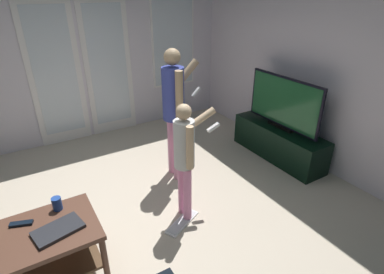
{
  "coord_description": "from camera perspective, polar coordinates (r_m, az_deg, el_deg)",
  "views": [
    {
      "loc": [
        -0.7,
        -2.28,
        2.19
      ],
      "look_at": [
        0.75,
        0.09,
        0.82
      ],
      "focal_mm": 28.32,
      "sensor_mm": 36.0,
      "label": 1
    }
  ],
  "objects": [
    {
      "name": "flat_screen_tv",
      "position": [
        4.24,
        16.88,
        6.15
      ],
      "size": [
        0.08,
        1.18,
        0.71
      ],
      "color": "black",
      "rests_on": "tv_stand"
    },
    {
      "name": "person_child",
      "position": [
        2.93,
        -1.25,
        -3.05
      ],
      "size": [
        0.57,
        0.34,
        1.27
      ],
      "color": "pink",
      "rests_on": "ground_plane"
    },
    {
      "name": "dvd_remote_slim",
      "position": [
        2.82,
        -29.49,
        -14.02
      ],
      "size": [
        0.18,
        0.1,
        0.02
      ],
      "primitive_type": "cube",
      "rotation": [
        0.0,
        0.0,
        -0.35
      ],
      "color": "black",
      "rests_on": "coffee_table"
    },
    {
      "name": "ground_plane",
      "position": [
        3.25,
        -11.04,
        -17.13
      ],
      "size": [
        5.38,
        5.06,
        0.02
      ],
      "primitive_type": "cube",
      "color": "beige"
    },
    {
      "name": "cup_near_edge",
      "position": [
        2.83,
        -24.09,
        -11.39
      ],
      "size": [
        0.08,
        0.08,
        0.12
      ],
      "primitive_type": "cylinder",
      "color": "#22469B",
      "rests_on": "coffee_table"
    },
    {
      "name": "person_adult",
      "position": [
        3.57,
        -3.33,
        6.12
      ],
      "size": [
        0.59,
        0.44,
        1.62
      ],
      "color": "pink",
      "rests_on": "ground_plane"
    },
    {
      "name": "coffee_table",
      "position": [
        2.79,
        -27.35,
        -18.08
      ],
      "size": [
        0.96,
        0.62,
        0.52
      ],
      "color": "brown",
      "rests_on": "ground_plane"
    },
    {
      "name": "tv_stand",
      "position": [
        4.46,
        15.96,
        -0.97
      ],
      "size": [
        0.42,
        1.42,
        0.46
      ],
      "color": "black",
      "rests_on": "ground_plane"
    },
    {
      "name": "loose_keyboard",
      "position": [
        3.26,
        -1.88,
        -15.75
      ],
      "size": [
        0.45,
        0.31,
        0.02
      ],
      "color": "white",
      "rests_on": "ground_plane"
    },
    {
      "name": "laptop_closed",
      "position": [
        2.63,
        -23.89,
        -15.68
      ],
      "size": [
        0.39,
        0.29,
        0.03
      ],
      "primitive_type": "cube",
      "rotation": [
        0.0,
        0.0,
        0.22
      ],
      "color": "#292A2F",
      "rests_on": "coffee_table"
    },
    {
      "name": "wall_right_plain",
      "position": [
        4.13,
        24.61,
        13.31
      ],
      "size": [
        0.06,
        5.06,
        2.86
      ],
      "color": "silver",
      "rests_on": "ground_plane"
    },
    {
      "name": "wall_back_with_doors",
      "position": [
        4.9,
        -22.69,
        14.95
      ],
      "size": [
        5.38,
        0.09,
        2.89
      ],
      "color": "silver",
      "rests_on": "ground_plane"
    }
  ]
}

